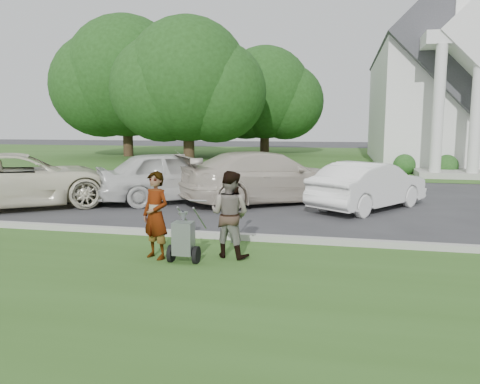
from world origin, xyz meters
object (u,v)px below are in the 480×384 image
(parking_meter_near, at_px, (232,200))
(car_a, at_px, (21,180))
(church, at_px, (453,68))
(person_left, at_px, (156,216))
(car_c, at_px, (268,177))
(tree_back, at_px, (265,97))
(striping_cart, at_px, (184,239))
(car_b, at_px, (174,176))
(tree_left, at_px, (188,85))
(car_d, at_px, (369,186))
(tree_far, at_px, (126,82))
(person_right, at_px, (230,215))

(parking_meter_near, height_order, car_a, car_a)
(parking_meter_near, xyz_separation_m, car_a, (-7.20, 2.94, -0.11))
(church, relative_size, person_left, 14.93)
(church, height_order, car_c, church)
(tree_back, xyz_separation_m, striping_cart, (3.71, -31.26, -4.29))
(church, distance_m, car_b, 22.14)
(person_left, bearing_deg, tree_left, 131.42)
(church, relative_size, striping_cart, 22.30)
(parking_meter_near, bearing_deg, car_a, 157.81)
(car_d, bearing_deg, car_c, 26.65)
(tree_left, bearing_deg, car_c, -63.67)
(car_a, bearing_deg, car_c, -108.83)
(church, xyz_separation_m, tree_far, (-23.01, 1.87, -0.25))
(church, bearing_deg, striping_cart, -110.88)
(person_right, relative_size, car_b, 0.33)
(person_left, xyz_separation_m, parking_meter_near, (1.10, 1.39, 0.12))
(tree_far, xyz_separation_m, car_d, (17.23, -19.93, -5.00))
(person_left, height_order, car_d, person_left)
(tree_far, height_order, person_left, tree_far)
(tree_left, distance_m, person_right, 24.62)
(church, distance_m, tree_back, 14.77)
(tree_left, bearing_deg, tree_far, 153.44)
(person_left, relative_size, car_b, 0.33)
(tree_back, bearing_deg, car_d, -73.83)
(tree_left, bearing_deg, parking_meter_near, -69.27)
(person_left, relative_size, person_right, 1.00)
(striping_cart, bearing_deg, person_right, 36.83)
(striping_cart, height_order, person_right, person_right)
(tree_far, bearing_deg, church, -4.66)
(church, height_order, parking_meter_near, church)
(car_a, bearing_deg, car_b, -101.70)
(tree_back, xyz_separation_m, car_b, (1.14, -24.85, -3.90))
(car_c, bearing_deg, tree_far, 1.94)
(church, xyz_separation_m, car_c, (-8.87, -17.58, -5.12))
(parking_meter_near, bearing_deg, tree_back, 98.09)
(striping_cart, bearing_deg, tree_back, 96.91)
(parking_meter_near, xyz_separation_m, car_b, (-3.08, 4.89, -0.10))
(car_d, bearing_deg, striping_cart, 96.27)
(tree_far, relative_size, car_c, 2.07)
(tree_left, distance_m, parking_meter_near, 23.61)
(church, distance_m, car_d, 19.67)
(tree_left, xyz_separation_m, tree_back, (4.00, 8.00, -0.38))
(tree_far, height_order, tree_back, tree_far)
(person_left, xyz_separation_m, car_a, (-6.10, 4.33, 0.01))
(striping_cart, height_order, person_left, person_left)
(tree_back, xyz_separation_m, person_left, (3.13, -31.13, -3.92))
(tree_left, xyz_separation_m, car_c, (8.14, -16.46, -4.29))
(church, height_order, car_b, church)
(striping_cart, bearing_deg, tree_left, 108.48)
(person_left, bearing_deg, car_b, 131.83)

